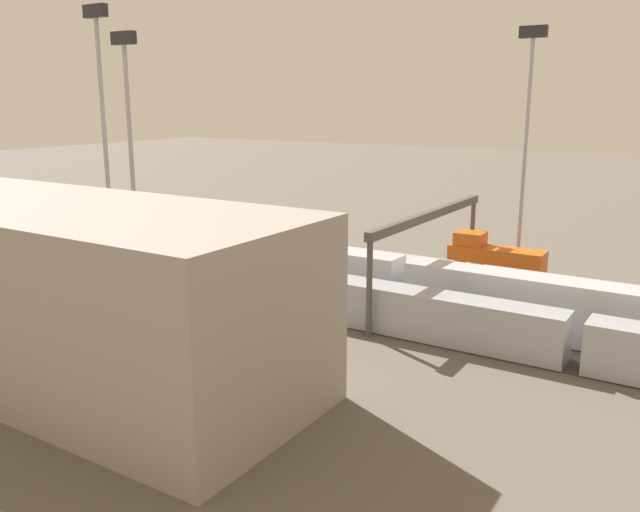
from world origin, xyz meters
The scene contains 15 objects.
ground_plane centered at (0.00, 0.00, 0.00)m, with size 400.00×400.00×0.00m, color #60594F.
track_bed_0 centered at (0.00, -10.00, 0.06)m, with size 140.00×2.80×0.12m, color #4C443D.
track_bed_1 centered at (0.00, -5.00, 0.06)m, with size 140.00×2.80×0.12m, color #3D3833.
track_bed_2 centered at (0.00, 0.00, 0.06)m, with size 140.00×2.80×0.12m, color #4C443D.
track_bed_3 centered at (0.00, 5.00, 0.06)m, with size 140.00×2.80×0.12m, color #4C443D.
track_bed_4 centered at (0.00, 10.00, 0.06)m, with size 140.00×2.80×0.12m, color #3D3833.
train_on_track_0 centered at (-20.46, -10.00, 2.16)m, with size 10.00×3.00×5.00m.
train_on_track_3 centered at (-4.93, 5.00, 2.62)m, with size 119.80×3.00×5.00m.
train_on_track_1 centered at (37.97, -5.00, 2.16)m, with size 10.00×3.00×5.00m.
train_on_track_4 centered at (3.24, 10.00, 2.02)m, with size 119.80×3.00×3.80m.
train_on_track_2 centered at (-5.62, 0.00, 2.04)m, with size 114.80×3.06×4.40m.
light_mast_1 centered at (11.70, 13.54, 17.65)m, with size 2.80×0.70×27.79m.
light_mast_2 centered at (-22.01, -13.46, 16.89)m, with size 2.80×0.70×26.39m.
light_mast_3 centered at (8.69, 13.01, 16.27)m, with size 2.80×0.70×25.26m.
signal_gantry centered at (-17.19, 0.00, 7.42)m, with size 0.70×25.00×8.80m.
Camera 1 is at (-41.38, 57.87, 19.08)m, focal length 37.11 mm.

